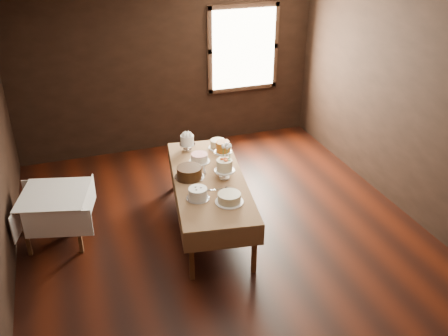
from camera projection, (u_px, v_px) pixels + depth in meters
floor at (229, 242)px, 6.08m from camera, size 5.00×6.00×0.01m
ceiling at (231, 10)px, 4.76m from camera, size 5.00×6.00×0.01m
wall_back at (167, 67)px, 7.92m from camera, size 5.00×0.02×2.80m
wall_right at (417, 113)px, 6.15m from camera, size 0.02×6.00×2.80m
window at (244, 49)px, 8.16m from camera, size 1.10×0.05×1.30m
display_table at (209, 182)px, 6.14m from camera, size 1.22×2.34×0.69m
side_table at (55, 199)px, 5.88m from camera, size 0.96×0.96×0.66m
cake_meringue at (187, 143)px, 6.77m from camera, size 0.26×0.26×0.24m
cake_speckled at (218, 144)px, 6.85m from camera, size 0.27×0.27×0.13m
cake_lattice at (199, 158)px, 6.49m from camera, size 0.32×0.32×0.11m
cake_caramel at (223, 152)px, 6.51m from camera, size 0.24×0.24×0.28m
cake_chocolate at (189, 173)px, 6.10m from camera, size 0.41×0.41×0.15m
cake_flowers at (224, 170)px, 6.07m from camera, size 0.26×0.26×0.26m
cake_swirl at (198, 194)px, 5.65m from camera, size 0.29×0.29×0.14m
cake_cream at (229, 198)px, 5.59m from camera, size 0.37×0.37×0.11m
cake_server_a at (217, 189)px, 5.87m from camera, size 0.24×0.05×0.01m
cake_server_b at (235, 192)px, 5.81m from camera, size 0.12×0.23×0.01m
cake_server_c at (204, 168)px, 6.34m from camera, size 0.07×0.24×0.01m
cake_server_d at (227, 165)px, 6.41m from camera, size 0.24×0.07×0.01m
flower_vase at (227, 164)px, 6.30m from camera, size 0.18×0.18×0.15m
flower_bouquet at (227, 150)px, 6.21m from camera, size 0.14×0.14×0.20m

